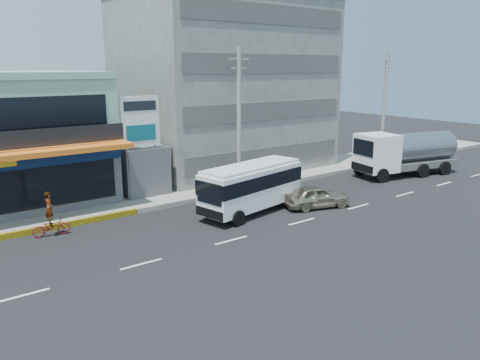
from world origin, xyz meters
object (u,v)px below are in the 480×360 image
(utility_pole_near, at_px, (239,120))
(motorcycle_rider, at_px, (51,221))
(concrete_building, at_px, (224,87))
(minibus, at_px, (252,184))
(billboard, at_px, (140,127))
(sedan, at_px, (317,196))
(tanker_truck, at_px, (403,152))
(utility_pole_far, at_px, (384,108))
(satellite_dish, at_px, (137,144))

(utility_pole_near, relative_size, motorcycle_rider, 4.16)
(concrete_building, distance_m, minibus, 14.36)
(billboard, height_order, minibus, billboard)
(concrete_building, relative_size, sedan, 3.78)
(sedan, xyz_separation_m, tanker_truck, (12.19, 2.19, 1.18))
(minibus, relative_size, tanker_truck, 0.79)
(billboard, relative_size, utility_pole_far, 0.69)
(sedan, distance_m, tanker_truck, 12.44)
(minibus, bearing_deg, billboard, 125.38)
(minibus, bearing_deg, sedan, -22.80)
(utility_pole_near, distance_m, motorcycle_rider, 13.95)
(satellite_dish, relative_size, motorcycle_rider, 0.62)
(tanker_truck, bearing_deg, satellite_dish, 159.84)
(concrete_building, bearing_deg, tanker_truck, -48.76)
(concrete_building, xyz_separation_m, utility_pole_near, (-4.00, -7.60, -1.85))
(satellite_dish, relative_size, sedan, 0.35)
(billboard, distance_m, motorcycle_rider, 8.42)
(utility_pole_near, height_order, sedan, utility_pole_near)
(concrete_building, bearing_deg, sedan, -99.54)
(billboard, height_order, motorcycle_rider, billboard)
(motorcycle_rider, bearing_deg, utility_pole_near, 5.19)
(satellite_dish, xyz_separation_m, sedan, (7.73, -9.50, -2.85))
(utility_pole_near, bearing_deg, utility_pole_far, 0.00)
(motorcycle_rider, bearing_deg, concrete_building, 27.10)
(utility_pole_near, bearing_deg, satellite_dish, 149.04)
(billboard, height_order, utility_pole_far, utility_pole_far)
(concrete_building, xyz_separation_m, tanker_truck, (9.92, -11.31, -5.10))
(minibus, distance_m, motorcycle_rider, 11.45)
(concrete_building, xyz_separation_m, sedan, (-2.27, -13.50, -6.28))
(tanker_truck, bearing_deg, minibus, -178.10)
(concrete_building, relative_size, utility_pole_near, 1.60)
(sedan, bearing_deg, billboard, 63.54)
(concrete_building, distance_m, utility_pole_far, 14.32)
(satellite_dish, bearing_deg, tanker_truck, -20.16)
(utility_pole_far, xyz_separation_m, motorcycle_rider, (-29.20, -1.20, -4.36))
(concrete_building, relative_size, motorcycle_rider, 6.65)
(motorcycle_rider, bearing_deg, tanker_truck, -5.29)
(sedan, height_order, tanker_truck, tanker_truck)
(satellite_dish, relative_size, billboard, 0.22)
(billboard, distance_m, sedan, 12.03)
(minibus, height_order, motorcycle_rider, minibus)
(minibus, xyz_separation_m, motorcycle_rider, (-10.99, 3.05, -0.98))
(satellite_dish, distance_m, billboard, 2.31)
(concrete_building, height_order, billboard, concrete_building)
(utility_pole_near, height_order, motorcycle_rider, utility_pole_near)
(sedan, bearing_deg, motorcycle_rider, 89.15)
(concrete_building, height_order, sedan, concrete_building)
(minibus, distance_m, tanker_truck, 16.13)
(utility_pole_near, bearing_deg, minibus, -117.48)
(concrete_building, height_order, minibus, concrete_building)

